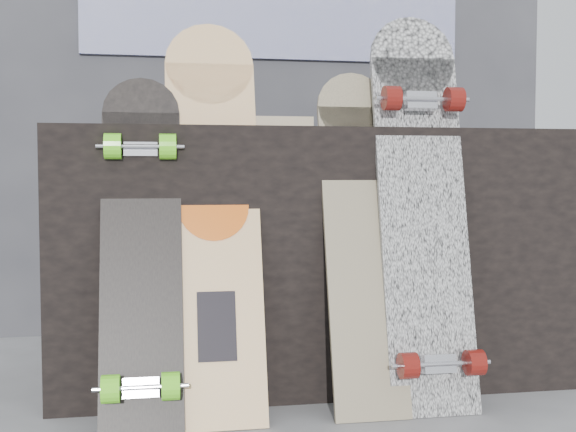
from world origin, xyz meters
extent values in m
plane|color=slate|center=(0.00, 0.00, 0.00)|extent=(60.00, 60.00, 0.00)
cube|color=black|center=(0.00, 0.50, 0.40)|extent=(1.60, 0.60, 0.80)
cube|color=#36363B|center=(0.00, 1.35, 1.10)|extent=(2.40, 0.20, 2.20)
cube|color=navy|center=(0.00, 1.24, 1.30)|extent=(1.60, 0.02, 0.30)
cube|color=#543369|center=(-0.27, 0.62, 0.85)|extent=(0.18, 0.12, 0.10)
cube|color=#543369|center=(0.25, 0.50, 0.86)|extent=(0.14, 0.14, 0.12)
cube|color=#D1B78C|center=(-0.07, 0.67, 0.83)|extent=(0.22, 0.10, 0.06)
cube|color=beige|center=(-0.33, 0.18, 0.49)|extent=(0.26, 0.33, 0.99)
cylinder|color=beige|center=(-0.33, 0.34, 0.98)|extent=(0.26, 0.09, 0.25)
cylinder|color=#E65B0E|center=(-0.33, 0.20, 0.57)|extent=(0.20, 0.06, 0.19)
cube|color=black|center=(-0.33, 0.10, 0.26)|extent=(0.10, 0.06, 0.18)
cube|color=beige|center=(0.08, 0.15, 0.43)|extent=(0.21, 0.25, 0.86)
cylinder|color=beige|center=(0.08, 0.27, 0.86)|extent=(0.21, 0.07, 0.21)
cube|color=white|center=(0.26, 0.15, 0.50)|extent=(0.26, 0.24, 1.01)
cylinder|color=white|center=(0.26, 0.26, 1.00)|extent=(0.26, 0.07, 0.25)
cube|color=silver|center=(0.26, 0.02, 0.15)|extent=(0.09, 0.04, 0.06)
cylinder|color=#62120E|center=(0.17, 0.00, 0.15)|extent=(0.04, 0.07, 0.07)
cylinder|color=#62120E|center=(0.35, 0.00, 0.15)|extent=(0.05, 0.07, 0.07)
cube|color=silver|center=(0.26, 0.19, 0.87)|extent=(0.09, 0.04, 0.06)
cylinder|color=#62120E|center=(0.17, 0.17, 0.88)|extent=(0.04, 0.07, 0.07)
cylinder|color=#62120E|center=(0.35, 0.17, 0.88)|extent=(0.05, 0.07, 0.07)
cube|color=black|center=(-0.53, 0.15, 0.42)|extent=(0.22, 0.30, 0.84)
cylinder|color=black|center=(-0.53, 0.29, 0.84)|extent=(0.22, 0.09, 0.21)
cube|color=silver|center=(-0.53, 0.00, 0.13)|extent=(0.09, 0.04, 0.06)
cylinder|color=#6CF222|center=(-0.60, -0.02, 0.14)|extent=(0.04, 0.07, 0.07)
cylinder|color=#6CF222|center=(-0.46, -0.02, 0.14)|extent=(0.05, 0.07, 0.07)
cube|color=silver|center=(-0.53, 0.21, 0.73)|extent=(0.09, 0.04, 0.06)
cylinder|color=#6CF222|center=(-0.60, 0.19, 0.74)|extent=(0.04, 0.07, 0.07)
cylinder|color=#6CF222|center=(-0.46, 0.19, 0.74)|extent=(0.05, 0.07, 0.07)
camera|label=1|loc=(-0.47, -1.80, 0.66)|focal=45.00mm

